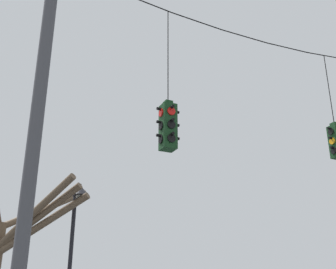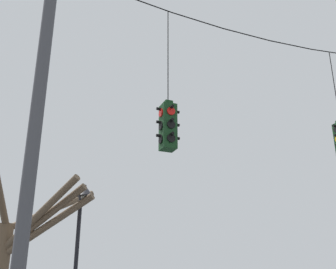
# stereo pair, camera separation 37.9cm
# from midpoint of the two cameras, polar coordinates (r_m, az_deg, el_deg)

# --- Properties ---
(utility_pole_left) EXTENTS (0.28, 0.28, 9.39)m
(utility_pole_left) POSITION_cam_midpoint_polar(r_m,az_deg,el_deg) (8.95, -18.72, 0.33)
(utility_pole_left) COLOR #4C4C51
(utility_pole_left) RESTS_ON ground_plane
(span_wire) EXTENTS (10.78, 0.03, 0.52)m
(span_wire) POSITION_cam_midpoint_polar(r_m,az_deg,el_deg) (12.54, 9.47, 13.59)
(span_wire) COLOR black
(traffic_light_near_right_pole) EXTENTS (0.58, 0.58, 3.84)m
(traffic_light_near_right_pole) POSITION_cam_midpoint_polar(r_m,az_deg,el_deg) (9.89, -1.10, 1.21)
(traffic_light_near_right_pole) COLOR #143819
(street_lamp) EXTENTS (0.53, 0.90, 4.69)m
(street_lamp) POSITION_cam_midpoint_polar(r_m,az_deg,el_deg) (12.86, -13.20, -11.25)
(street_lamp) COLOR black
(street_lamp) RESTS_ON ground_plane
(bare_tree) EXTENTS (3.76, 3.63, 5.45)m
(bare_tree) POSITION_cam_midpoint_polar(r_m,az_deg,el_deg) (13.62, -21.41, -14.33)
(bare_tree) COLOR brown
(bare_tree) RESTS_ON ground_plane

